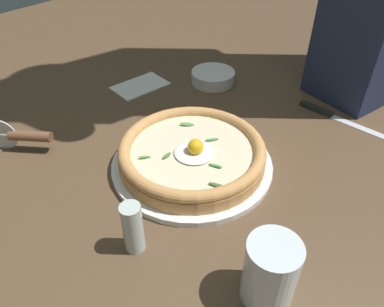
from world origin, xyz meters
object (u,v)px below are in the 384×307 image
object	(u,v)px
pizza	(192,153)
pepper_shaker	(133,228)
folded_napkin	(140,85)
side_bowl	(213,77)
drinking_glass	(269,275)
pizza_cutter	(22,136)
table_knife	(333,115)

from	to	relation	value
pizza	pepper_shaker	world-z (taller)	pepper_shaker
folded_napkin	side_bowl	bearing A→B (deg)	138.12
pizza	drinking_glass	world-z (taller)	drinking_glass
pizza	pizza_cutter	world-z (taller)	same
folded_napkin	pepper_shaker	world-z (taller)	pepper_shaker
pizza_cutter	pepper_shaker	distance (m)	0.36
pizza	pizza_cutter	size ratio (longest dim) A/B	2.31
folded_napkin	pizza	bearing A→B (deg)	64.18
folded_napkin	pepper_shaker	distance (m)	0.52
table_knife	folded_napkin	bearing A→B (deg)	-66.23
table_knife	pepper_shaker	xyz separation A→B (m)	(0.56, -0.07, 0.04)
table_knife	folded_napkin	distance (m)	0.49
pizza	table_knife	xyz separation A→B (m)	(-0.35, 0.13, -0.03)
pizza	pizza_cutter	xyz separation A→B (m)	(0.19, -0.30, 0.00)
pizza_cutter	table_knife	size ratio (longest dim) A/B	0.51
folded_napkin	table_knife	bearing A→B (deg)	113.77
table_knife	folded_napkin	size ratio (longest dim) A/B	1.72
table_knife	folded_napkin	xyz separation A→B (m)	(0.20, -0.45, 0.00)
pizza	drinking_glass	distance (m)	0.29
pizza	folded_napkin	world-z (taller)	pizza
table_knife	drinking_glass	world-z (taller)	drinking_glass
table_knife	pepper_shaker	world-z (taller)	pepper_shaker
side_bowl	pizza_cutter	xyz separation A→B (m)	(0.49, -0.11, 0.02)
side_bowl	folded_napkin	distance (m)	0.20
side_bowl	drinking_glass	distance (m)	0.62
pizza	side_bowl	bearing A→B (deg)	-148.13
side_bowl	folded_napkin	world-z (taller)	side_bowl
pepper_shaker	drinking_glass	bearing A→B (deg)	108.69
drinking_glass	pepper_shaker	distance (m)	0.21
pizza_cutter	drinking_glass	xyz separation A→B (m)	(-0.05, 0.56, 0.01)
side_bowl	folded_napkin	xyz separation A→B (m)	(0.15, -0.13, -0.01)
drinking_glass	table_knife	bearing A→B (deg)	-165.72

